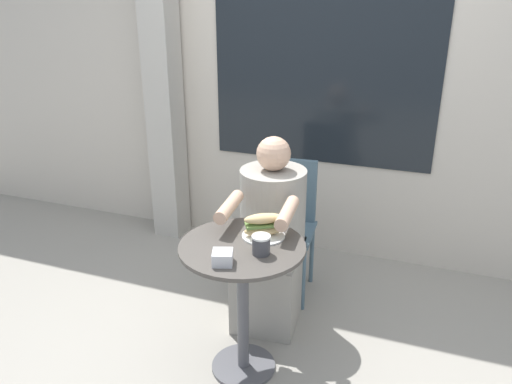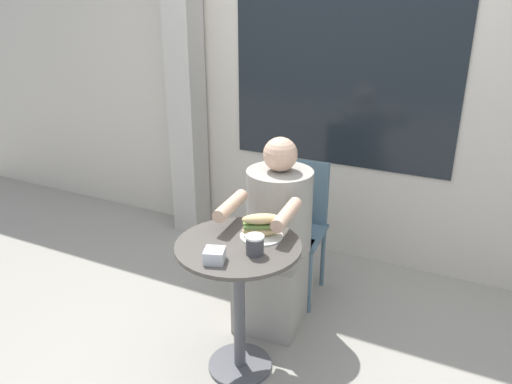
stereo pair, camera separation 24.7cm
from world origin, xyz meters
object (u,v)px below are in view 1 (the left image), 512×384
object	(u,v)px
cafe_table	(243,282)
sandwich_on_plate	(264,227)
seated_diner	(271,245)
drink_cup	(261,245)
diner_chair	(287,214)

from	to	relation	value
cafe_table	sandwich_on_plate	distance (m)	0.29
seated_diner	drink_cup	distance (m)	0.65
drink_cup	cafe_table	bearing A→B (deg)	156.45
sandwich_on_plate	drink_cup	world-z (taller)	sandwich_on_plate
diner_chair	cafe_table	bearing A→B (deg)	87.10
seated_diner	diner_chair	bearing A→B (deg)	-93.28
diner_chair	sandwich_on_plate	bearing A→B (deg)	92.54
sandwich_on_plate	drink_cup	bearing A→B (deg)	-74.17
diner_chair	seated_diner	world-z (taller)	seated_diner
cafe_table	drink_cup	bearing A→B (deg)	-23.55
cafe_table	drink_cup	distance (m)	0.28
diner_chair	sandwich_on_plate	world-z (taller)	diner_chair
diner_chair	seated_diner	bearing A→B (deg)	86.72
cafe_table	sandwich_on_plate	xyz separation A→B (m)	(0.07, 0.12, 0.26)
cafe_table	diner_chair	distance (m)	0.86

